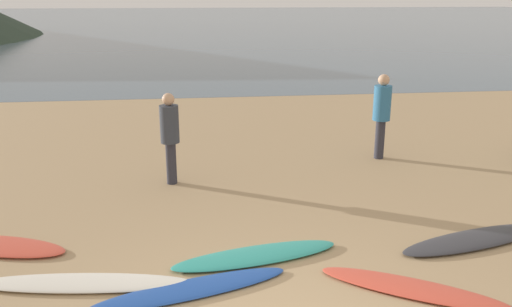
# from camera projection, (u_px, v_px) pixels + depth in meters

# --- Properties ---
(ground_plane) EXTENTS (120.00, 120.00, 0.20)m
(ground_plane) POSITION_uv_depth(u_px,v_px,m) (222.00, 124.00, 14.64)
(ground_plane) COLOR tan
(ground_plane) RESTS_ON ground
(ocean_water) EXTENTS (140.00, 100.00, 0.01)m
(ocean_water) POSITION_uv_depth(u_px,v_px,m) (195.00, 20.00, 65.19)
(ocean_water) COLOR #475B6B
(ocean_water) RESTS_ON ground
(surfboard_1) EXTENTS (2.00, 1.16, 0.07)m
(surfboard_1) POSITION_uv_depth(u_px,v_px,m) (1.00, 246.00, 7.31)
(surfboard_1) COLOR #D84C38
(surfboard_1) RESTS_ON ground
(surfboard_2) EXTENTS (2.66, 0.75, 0.07)m
(surfboard_2) POSITION_uv_depth(u_px,v_px,m) (83.00, 283.00, 6.39)
(surfboard_2) COLOR silver
(surfboard_2) RESTS_ON ground
(surfboard_3) EXTENTS (2.42, 1.08, 0.06)m
(surfboard_3) POSITION_uv_depth(u_px,v_px,m) (191.00, 289.00, 6.27)
(surfboard_3) COLOR #1E479E
(surfboard_3) RESTS_ON ground
(surfboard_4) EXTENTS (2.33, 0.99, 0.08)m
(surfboard_4) POSITION_uv_depth(u_px,v_px,m) (256.00, 255.00, 7.04)
(surfboard_4) COLOR teal
(surfboard_4) RESTS_ON ground
(surfboard_5) EXTENTS (2.12, 1.54, 0.07)m
(surfboard_5) POSITION_uv_depth(u_px,v_px,m) (412.00, 288.00, 6.28)
(surfboard_5) COLOR #D84C38
(surfboard_5) RESTS_ON ground
(surfboard_6) EXTENTS (2.48, 1.15, 0.08)m
(surfboard_6) POSITION_uv_depth(u_px,v_px,m) (475.00, 239.00, 7.51)
(surfboard_6) COLOR #333338
(surfboard_6) RESTS_ON ground
(person_0) EXTENTS (0.34, 0.34, 1.67)m
(person_0) POSITION_uv_depth(u_px,v_px,m) (170.00, 131.00, 9.52)
(person_0) COLOR #2D2D38
(person_0) RESTS_ON ground
(person_1) EXTENTS (0.36, 0.36, 1.77)m
(person_1) POSITION_uv_depth(u_px,v_px,m) (382.00, 110.00, 10.99)
(person_1) COLOR #2D2D38
(person_1) RESTS_ON ground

